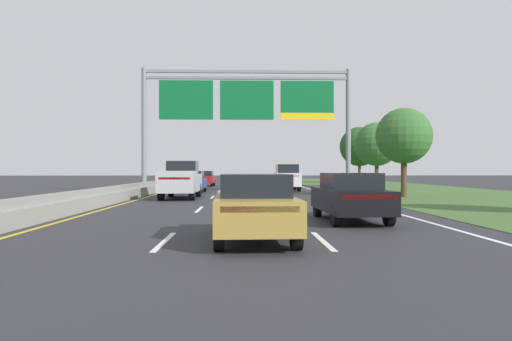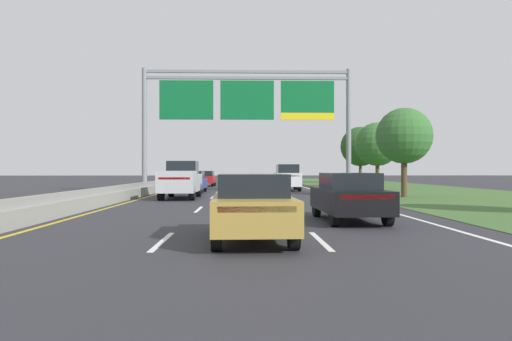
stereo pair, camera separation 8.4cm
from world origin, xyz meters
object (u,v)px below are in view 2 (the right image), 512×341
object	(u,v)px
roadside_tree_distant	(360,147)
car_red_left_lane_sedan	(206,178)
pickup_truck_silver	(181,180)
car_white_right_lane_suv	(287,177)
car_black_right_lane_sedan	(349,196)
roadside_tree_far	(377,144)
car_gold_centre_lane_sedan	(252,206)
car_blue_left_lane_sedan	(192,181)
roadside_tree_mid	(404,136)
overhead_sign_gantry	(247,105)

from	to	relation	value
roadside_tree_distant	car_red_left_lane_sedan	bearing A→B (deg)	-149.85
pickup_truck_silver	car_white_right_lane_suv	world-z (taller)	pickup_truck_silver
car_red_left_lane_sedan	roadside_tree_distant	world-z (taller)	roadside_tree_distant
car_black_right_lane_sedan	roadside_tree_far	size ratio (longest dim) A/B	0.72
car_gold_centre_lane_sedan	car_blue_left_lane_sedan	xyz separation A→B (m)	(-3.98, 23.97, 0.00)
car_red_left_lane_sedan	roadside_tree_far	bearing A→B (deg)	-105.25
car_white_right_lane_suv	car_gold_centre_lane_sedan	size ratio (longest dim) A/B	1.06
car_blue_left_lane_sedan	car_red_left_lane_sedan	bearing A→B (deg)	1.52
roadside_tree_mid	roadside_tree_distant	xyz separation A→B (m)	(5.02, 31.21, 0.91)
pickup_truck_silver	roadside_tree_mid	bearing A→B (deg)	-86.41
overhead_sign_gantry	car_white_right_lane_suv	world-z (taller)	overhead_sign_gantry
car_black_right_lane_sedan	roadside_tree_distant	size ratio (longest dim) A/B	0.62
pickup_truck_silver	car_black_right_lane_sedan	world-z (taller)	pickup_truck_silver
car_red_left_lane_sedan	overhead_sign_gantry	bearing A→B (deg)	-163.43
overhead_sign_gantry	roadside_tree_mid	bearing A→B (deg)	-29.21
overhead_sign_gantry	roadside_tree_distant	size ratio (longest dim) A/B	2.10
pickup_truck_silver	car_blue_left_lane_sedan	world-z (taller)	pickup_truck_silver
car_white_right_lane_suv	car_red_left_lane_sedan	bearing A→B (deg)	34.75
overhead_sign_gantry	roadside_tree_mid	size ratio (longest dim) A/B	2.76
car_gold_centre_lane_sedan	overhead_sign_gantry	bearing A→B (deg)	-1.77
overhead_sign_gantry	car_white_right_lane_suv	size ratio (longest dim) A/B	3.19
car_blue_left_lane_sedan	overhead_sign_gantry	bearing A→B (deg)	-104.62
car_black_right_lane_sedan	roadside_tree_mid	distance (m)	15.10
car_white_right_lane_suv	roadside_tree_distant	world-z (taller)	roadside_tree_distant
car_blue_left_lane_sedan	roadside_tree_far	size ratio (longest dim) A/B	0.72
car_red_left_lane_sedan	roadside_tree_far	world-z (taller)	roadside_tree_far
roadside_tree_far	roadside_tree_distant	world-z (taller)	roadside_tree_distant
overhead_sign_gantry	car_red_left_lane_sedan	size ratio (longest dim) A/B	3.40
overhead_sign_gantry	car_gold_centre_lane_sedan	bearing A→B (deg)	-90.14
pickup_truck_silver	car_red_left_lane_sedan	size ratio (longest dim) A/B	1.22
pickup_truck_silver	car_red_left_lane_sedan	bearing A→B (deg)	0.78
roadside_tree_mid	roadside_tree_distant	world-z (taller)	roadside_tree_distant
car_black_right_lane_sedan	roadside_tree_mid	bearing A→B (deg)	-26.75
car_white_right_lane_suv	car_blue_left_lane_sedan	size ratio (longest dim) A/B	1.06
car_gold_centre_lane_sedan	pickup_truck_silver	bearing A→B (deg)	11.41
car_black_right_lane_sedan	roadside_tree_far	bearing A→B (deg)	-18.80
car_red_left_lane_sedan	roadside_tree_far	size ratio (longest dim) A/B	0.72
car_white_right_lane_suv	roadside_tree_far	xyz separation A→B (m)	(9.05, 6.03, 2.98)
pickup_truck_silver	car_black_right_lane_sedan	size ratio (longest dim) A/B	1.22
overhead_sign_gantry	roadside_tree_far	world-z (taller)	overhead_sign_gantry
car_black_right_lane_sedan	roadside_tree_mid	xyz separation A→B (m)	(6.37, 13.37, 2.92)
overhead_sign_gantry	car_black_right_lane_sedan	xyz separation A→B (m)	(3.18, -18.71, -5.52)
overhead_sign_gantry	car_gold_centre_lane_sedan	distance (m)	23.49
car_red_left_lane_sedan	car_blue_left_lane_sedan	xyz separation A→B (m)	(0.11, -13.86, 0.00)
roadside_tree_mid	roadside_tree_far	distance (m)	15.75
roadside_tree_mid	car_black_right_lane_sedan	bearing A→B (deg)	-115.48
car_gold_centre_lane_sedan	roadside_tree_mid	distance (m)	20.17
car_white_right_lane_suv	roadside_tree_far	size ratio (longest dim) A/B	0.77
car_gold_centre_lane_sedan	roadside_tree_far	bearing A→B (deg)	-22.16
pickup_truck_silver	roadside_tree_distant	world-z (taller)	roadside_tree_distant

